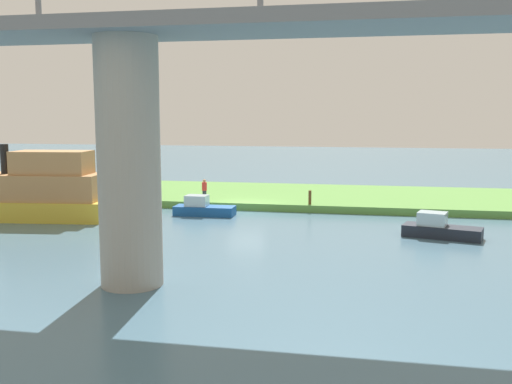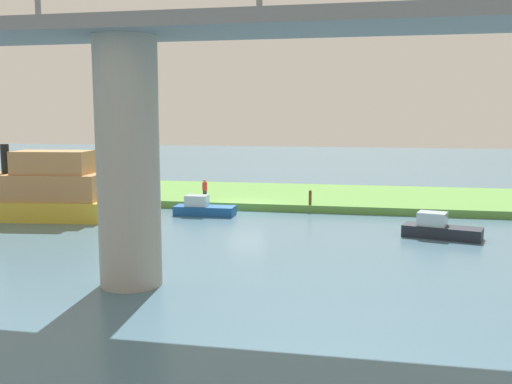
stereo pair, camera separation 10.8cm
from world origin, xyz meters
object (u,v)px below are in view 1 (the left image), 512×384
at_px(bridge_pylon, 129,164).
at_px(skiff_small, 203,208).
at_px(houseboat_blue, 40,192).
at_px(person_on_bank, 204,188).
at_px(mooring_post, 310,197).
at_px(motorboat_white, 440,229).

xyz_separation_m(bridge_pylon, skiff_small, (1.69, -15.38, -4.21)).
distance_m(bridge_pylon, houseboat_blue, 16.77).
xyz_separation_m(houseboat_blue, skiff_small, (-9.56, -3.31, -1.27)).
relative_size(bridge_pylon, person_on_bank, 6.73).
bearing_deg(houseboat_blue, bridge_pylon, 132.98).
relative_size(mooring_post, houseboat_blue, 0.10).
relative_size(houseboat_blue, motorboat_white, 2.22).
distance_m(motorboat_white, skiff_small, 14.93).
height_order(bridge_pylon, person_on_bank, bridge_pylon).
bearing_deg(mooring_post, skiff_small, 22.44).
bearing_deg(skiff_small, bridge_pylon, 96.27).
bearing_deg(skiff_small, mooring_post, -157.56).
relative_size(person_on_bank, mooring_post, 1.48).
height_order(bridge_pylon, houseboat_blue, bridge_pylon).
relative_size(motorboat_white, skiff_small, 1.08).
distance_m(mooring_post, motorboat_white, 10.32).
distance_m(houseboat_blue, motorboat_white, 23.95).
distance_m(bridge_pylon, motorboat_white, 17.42).
bearing_deg(person_on_bank, motorboat_white, 151.48).
height_order(person_on_bank, houseboat_blue, houseboat_blue).
xyz_separation_m(mooring_post, houseboat_blue, (16.27, 6.07, 0.77)).
bearing_deg(person_on_bank, skiff_small, 104.61).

